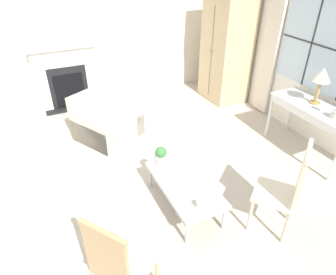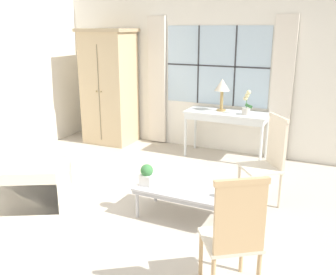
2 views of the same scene
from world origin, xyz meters
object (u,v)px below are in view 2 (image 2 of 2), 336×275
(console_table, at_px, (227,117))
(table_lamp, at_px, (222,87))
(side_chair_wooden, at_px, (269,156))
(coffee_table, at_px, (186,191))
(armchair_upholstered, at_px, (29,181))
(accent_chair_wooden, at_px, (235,231))
(potted_orchid, at_px, (246,105))
(potted_plant_small, at_px, (147,174))
(armoire, at_px, (109,87))
(pillar_candle, at_px, (221,193))

(console_table, xyz_separation_m, table_lamp, (-0.12, 0.05, 0.49))
(side_chair_wooden, distance_m, coffee_table, 1.16)
(armchair_upholstered, xyz_separation_m, coffee_table, (2.01, 0.42, 0.08))
(accent_chair_wooden, bearing_deg, armchair_upholstered, 166.98)
(console_table, bearing_deg, coffee_table, -84.67)
(potted_orchid, distance_m, side_chair_wooden, 1.58)
(console_table, height_order, potted_plant_small, console_table)
(coffee_table, bearing_deg, potted_orchid, 86.76)
(armchair_upholstered, bearing_deg, table_lamp, 58.50)
(potted_orchid, xyz_separation_m, potted_plant_small, (-0.58, -2.33, -0.45))
(console_table, relative_size, accent_chair_wooden, 1.26)
(potted_orchid, relative_size, accent_chair_wooden, 0.37)
(console_table, height_order, armchair_upholstered, console_table)
(armoire, xyz_separation_m, armchair_upholstered, (0.50, -2.65, -0.82))
(console_table, height_order, pillar_candle, console_table)
(potted_plant_small, bearing_deg, side_chair_wooden, 36.86)
(armoire, relative_size, potted_plant_small, 8.47)
(coffee_table, bearing_deg, pillar_candle, -6.50)
(potted_plant_small, bearing_deg, coffee_table, 12.92)
(armoire, xyz_separation_m, side_chair_wooden, (3.28, -1.41, -0.45))
(accent_chair_wooden, xyz_separation_m, pillar_candle, (-0.43, 1.03, -0.19))
(accent_chair_wooden, height_order, potted_plant_small, accent_chair_wooden)
(armoire, height_order, potted_orchid, armoire)
(console_table, distance_m, side_chair_wooden, 1.77)
(console_table, distance_m, potted_plant_small, 2.41)
(armoire, distance_m, console_table, 2.33)
(armoire, relative_size, coffee_table, 1.88)
(side_chair_wooden, bearing_deg, coffee_table, -133.39)
(armoire, bearing_deg, console_table, 1.26)
(side_chair_wooden, bearing_deg, console_table, 123.90)
(console_table, bearing_deg, potted_orchid, -10.19)
(armoire, xyz_separation_m, pillar_candle, (2.94, -2.28, -0.66))
(coffee_table, xyz_separation_m, potted_plant_small, (-0.46, -0.10, 0.17))
(armchair_upholstered, height_order, side_chair_wooden, side_chair_wooden)
(potted_orchid, distance_m, accent_chair_wooden, 3.40)
(side_chair_wooden, relative_size, pillar_candle, 10.45)
(potted_plant_small, bearing_deg, console_table, 84.16)
(armchair_upholstered, bearing_deg, potted_orchid, 50.97)
(accent_chair_wooden, relative_size, pillar_candle, 10.08)
(armoire, relative_size, side_chair_wooden, 1.89)
(console_table, distance_m, coffee_table, 2.32)
(console_table, height_order, table_lamp, table_lamp)
(pillar_candle, bearing_deg, coffee_table, 173.50)
(console_table, distance_m, accent_chair_wooden, 3.53)
(armoire, relative_size, table_lamp, 3.95)
(armoire, bearing_deg, armchair_upholstered, -79.34)
(armoire, height_order, potted_plant_small, armoire)
(potted_orchid, bearing_deg, table_lamp, 166.20)
(pillar_candle, bearing_deg, potted_plant_small, -176.43)
(armoire, bearing_deg, potted_plant_small, -48.68)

